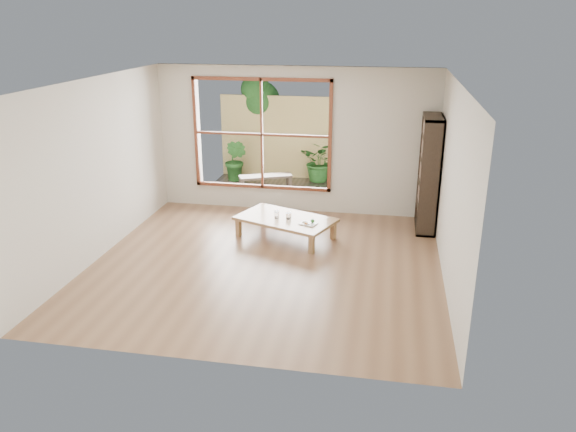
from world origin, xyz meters
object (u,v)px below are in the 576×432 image
(bookshelf, at_px, (429,174))
(food_tray, at_px, (309,223))
(low_table, at_px, (286,220))
(garden_bench, at_px, (265,178))

(bookshelf, bearing_deg, food_tray, -150.22)
(low_table, xyz_separation_m, bookshelf, (2.24, 0.83, 0.66))
(low_table, height_order, bookshelf, bookshelf)
(low_table, distance_m, food_tray, 0.47)
(bookshelf, bearing_deg, low_table, -159.74)
(food_tray, height_order, garden_bench, food_tray)
(bookshelf, distance_m, garden_bench, 3.51)
(garden_bench, bearing_deg, bookshelf, -50.24)
(garden_bench, bearing_deg, food_tray, -87.81)
(low_table, bearing_deg, bookshelf, 41.82)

